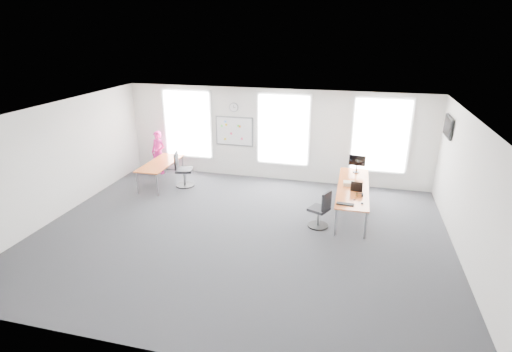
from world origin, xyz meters
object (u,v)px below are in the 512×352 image
(desk_right, at_px, (353,188))
(keyboard, at_px, (345,204))
(chair_left, at_px, (182,171))
(monitor, at_px, (357,162))
(headphones, at_px, (359,195))
(chair_right, at_px, (321,211))
(desk_left, at_px, (161,164))
(person, at_px, (159,152))

(desk_right, xyz_separation_m, keyboard, (-0.16, -1.24, 0.06))
(chair_left, xyz_separation_m, monitor, (5.36, 0.52, 0.58))
(headphones, xyz_separation_m, monitor, (-0.10, 1.83, 0.27))
(desk_right, height_order, chair_right, chair_right)
(chair_left, bearing_deg, monitor, -100.47)
(chair_left, distance_m, keyboard, 5.49)
(monitor, bearing_deg, desk_left, -166.69)
(person, bearing_deg, desk_left, -46.50)
(keyboard, relative_size, headphones, 2.34)
(desk_right, distance_m, chair_right, 1.36)
(desk_left, height_order, keyboard, keyboard)
(desk_left, relative_size, person, 1.32)
(chair_left, relative_size, keyboard, 2.61)
(chair_right, relative_size, monitor, 1.85)
(desk_right, distance_m, person, 6.76)
(desk_left, relative_size, headphones, 10.94)
(person, bearing_deg, monitor, 10.00)
(chair_right, xyz_separation_m, chair_left, (-4.56, 1.76, 0.05))
(desk_right, xyz_separation_m, chair_left, (-5.31, 0.65, -0.21))
(chair_left, relative_size, person, 0.74)
(chair_right, relative_size, keyboard, 2.34)
(person, bearing_deg, headphones, -4.85)
(chair_left, xyz_separation_m, headphones, (5.47, -1.31, 0.31))
(chair_right, relative_size, headphones, 5.48)
(chair_right, distance_m, person, 6.42)
(chair_right, bearing_deg, monitor, -175.38)
(chair_left, bearing_deg, keyboard, -126.19)
(desk_right, distance_m, headphones, 0.69)
(chair_left, height_order, person, person)
(desk_left, distance_m, keyboard, 6.18)
(keyboard, height_order, monitor, monitor)
(keyboard, xyz_separation_m, headphones, (0.32, 0.58, 0.04))
(desk_right, bearing_deg, headphones, -76.20)
(chair_left, distance_m, monitor, 5.42)
(headphones, bearing_deg, person, 155.21)
(desk_left, relative_size, chair_left, 1.78)
(desk_right, xyz_separation_m, monitor, (0.06, 1.17, 0.37))
(desk_right, relative_size, keyboard, 7.23)
(keyboard, bearing_deg, chair_right, 173.92)
(person, height_order, monitor, person)
(desk_left, bearing_deg, desk_right, -6.10)
(desk_right, xyz_separation_m, chair_right, (-0.75, -1.11, -0.26))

